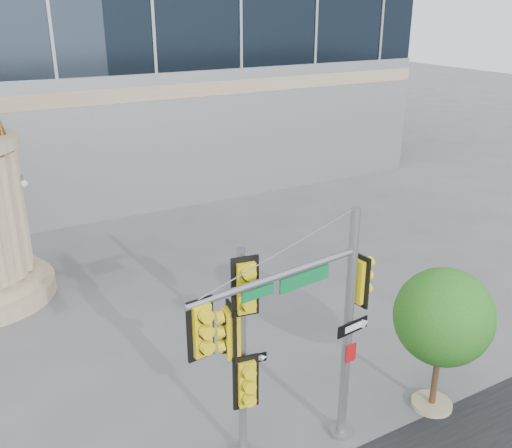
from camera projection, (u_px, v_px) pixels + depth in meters
ground at (298, 397)px, 13.55m from camera, size 120.00×120.00×0.00m
main_signal_pole at (314, 317)px, 10.70m from camera, size 4.05×0.82×5.22m
secondary_signal_pole at (241, 345)px, 10.71m from camera, size 0.81×0.68×4.67m
street_tree at (444, 320)px, 12.46m from camera, size 2.22×2.17×3.46m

